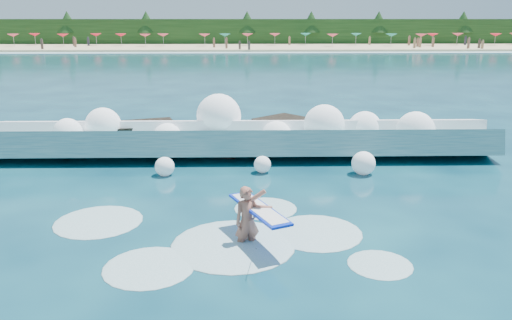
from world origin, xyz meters
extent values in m
plane|color=#072A3D|center=(0.00, 0.00, 0.00)|extent=(200.00, 200.00, 0.00)
cube|color=tan|center=(0.00, 78.00, 0.20)|extent=(140.00, 20.00, 0.40)
cube|color=silver|center=(0.00, 67.00, 0.04)|extent=(140.00, 5.00, 0.08)
cube|color=black|center=(0.00, 88.00, 2.50)|extent=(140.00, 4.00, 5.00)
cube|color=teal|center=(1.01, 6.84, 0.49)|extent=(19.68, 3.00, 1.64)
cube|color=silver|center=(1.01, 7.64, 0.98)|extent=(19.68, 1.39, 0.77)
cube|color=black|center=(-2.97, 8.03, 0.45)|extent=(2.86, 2.49, 1.30)
cube|color=black|center=(0.03, 7.23, 0.35)|extent=(2.08, 1.78, 1.00)
cube|color=black|center=(2.73, 8.43, 0.49)|extent=(2.57, 2.54, 1.41)
imported|color=#9F5C4A|center=(1.22, -1.20, 0.58)|extent=(0.75, 0.62, 1.75)
cube|color=#0B29C4|center=(1.50, -1.15, 0.88)|extent=(1.50, 2.40, 0.06)
cube|color=white|center=(1.50, -1.15, 0.89)|extent=(1.33, 2.18, 0.06)
cylinder|color=black|center=(1.40, -2.40, 0.45)|extent=(0.01, 0.91, 0.43)
sphere|color=white|center=(-5.59, 6.39, 1.09)|extent=(1.07, 1.07, 1.07)
sphere|color=white|center=(-4.42, 7.07, 1.21)|extent=(1.40, 1.40, 1.40)
sphere|color=white|center=(-1.89, 6.85, 0.75)|extent=(1.15, 1.15, 1.15)
sphere|color=white|center=(0.11, 7.73, 1.43)|extent=(1.82, 1.82, 1.82)
sphere|color=white|center=(2.41, 6.69, 0.82)|extent=(1.21, 1.21, 1.21)
sphere|color=white|center=(4.30, 6.88, 1.22)|extent=(1.62, 1.62, 1.62)
sphere|color=white|center=(6.05, 7.45, 0.98)|extent=(1.33, 1.33, 1.33)
sphere|color=white|center=(7.80, 6.46, 1.07)|extent=(1.48, 1.48, 1.48)
sphere|color=white|center=(-1.63, 4.32, 0.31)|extent=(0.68, 0.68, 0.68)
sphere|color=white|center=(1.78, 4.55, 0.30)|extent=(0.60, 0.60, 0.60)
sphere|color=white|center=(5.31, 4.30, 0.40)|extent=(0.84, 0.84, 0.84)
ellipsoid|color=silver|center=(0.87, -1.27, 0.00)|extent=(3.04, 3.04, 0.15)
ellipsoid|color=silver|center=(-0.96, -2.36, 0.00)|extent=(2.05, 2.05, 0.10)
ellipsoid|color=silver|center=(2.99, -0.60, 0.00)|extent=(2.37, 2.37, 0.12)
ellipsoid|color=silver|center=(-2.80, 0.23, 0.00)|extent=(2.37, 2.37, 0.12)
ellipsoid|color=silver|center=(1.75, 1.10, 0.00)|extent=(1.82, 1.82, 0.09)
ellipsoid|color=silver|center=(4.17, -2.35, 0.00)|extent=(1.46, 1.46, 0.07)
cone|color=#CC3C50|center=(-39.77, 79.32, 2.25)|extent=(2.00, 2.00, 0.50)
cone|color=red|center=(-37.20, 82.31, 2.25)|extent=(2.00, 2.00, 0.50)
cone|color=red|center=(-31.01, 79.22, 2.25)|extent=(2.00, 2.00, 0.50)
cone|color=red|center=(-25.75, 81.15, 2.25)|extent=(2.00, 2.00, 0.50)
cone|color=red|center=(-21.02, 80.18, 2.25)|extent=(2.00, 2.00, 0.50)
cone|color=#CC3C50|center=(-16.35, 78.38, 2.25)|extent=(2.00, 2.00, 0.50)
cone|color=#CC3C50|center=(-13.38, 79.60, 2.25)|extent=(2.00, 2.00, 0.50)
cone|color=#CC3C50|center=(-5.91, 78.68, 2.25)|extent=(2.00, 2.00, 0.50)
cone|color=#147D70|center=(-2.34, 79.20, 2.25)|extent=(2.00, 2.00, 0.50)
cone|color=#CC3C50|center=(1.66, 80.37, 2.25)|extent=(2.00, 2.00, 0.50)
cone|color=#CC3C50|center=(6.69, 81.28, 2.25)|extent=(2.00, 2.00, 0.50)
cone|color=#147D70|center=(12.44, 82.43, 2.25)|extent=(2.00, 2.00, 0.50)
cone|color=#CC3C50|center=(16.65, 77.72, 2.25)|extent=(2.00, 2.00, 0.50)
cone|color=#147D70|center=(21.66, 81.58, 2.25)|extent=(2.00, 2.00, 0.50)
cone|color=#147D70|center=(27.32, 78.55, 2.25)|extent=(2.00, 2.00, 0.50)
cone|color=#CC3C50|center=(32.44, 77.86, 2.25)|extent=(2.00, 2.00, 0.50)
cone|color=red|center=(35.21, 79.86, 2.25)|extent=(2.00, 2.00, 0.50)
cone|color=#CC3C50|center=(40.45, 81.44, 2.25)|extent=(2.00, 2.00, 0.50)
cone|color=red|center=(46.89, 80.17, 2.25)|extent=(2.00, 2.00, 0.50)
cube|color=#3F332D|center=(-22.35, 70.25, 1.08)|extent=(0.35, 0.22, 1.36)
cube|color=brown|center=(-29.32, 79.66, 1.20)|extent=(0.35, 0.22, 1.60)
cube|color=#3F332D|center=(-1.04, 78.94, 1.13)|extent=(0.35, 0.22, 1.46)
cube|color=#8C664C|center=(42.87, 79.45, 1.20)|extent=(0.35, 0.22, 1.61)
cube|color=#262633|center=(18.68, 75.18, 1.21)|extent=(0.35, 0.22, 1.62)
cube|color=#3F332D|center=(-32.59, 71.22, 1.11)|extent=(0.35, 0.22, 1.41)
cube|color=#8C664C|center=(-31.79, 76.78, 1.14)|extent=(0.35, 0.22, 1.49)
cube|color=#8C664C|center=(38.02, 80.01, 1.11)|extent=(0.35, 0.22, 1.42)
cube|color=#262633|center=(5.17, 81.48, 1.15)|extent=(0.35, 0.22, 1.50)
cube|color=brown|center=(20.27, 75.00, 1.19)|extent=(0.35, 0.22, 1.58)
cube|color=#3F332D|center=(-29.62, 68.55, 0.81)|extent=(0.35, 0.22, 1.47)
cube|color=#8C664C|center=(46.80, 81.29, 1.14)|extent=(0.35, 0.22, 1.48)
cube|color=#262633|center=(-14.62, 69.81, 0.87)|extent=(0.35, 0.22, 1.58)
cube|color=#3F332D|center=(41.07, 81.13, 1.20)|extent=(0.35, 0.22, 1.61)
cube|color=#8C664C|center=(-15.66, 73.82, 1.13)|extent=(0.35, 0.22, 1.45)
cube|color=#262633|center=(31.81, 70.81, 1.15)|extent=(0.35, 0.22, 1.50)
camera|label=1|loc=(1.18, -12.33, 5.31)|focal=35.00mm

